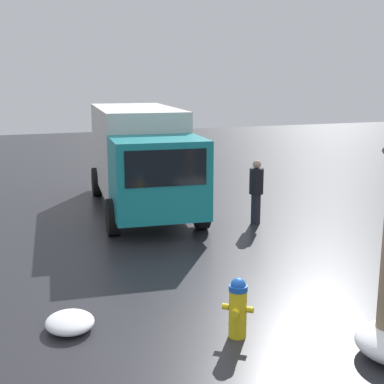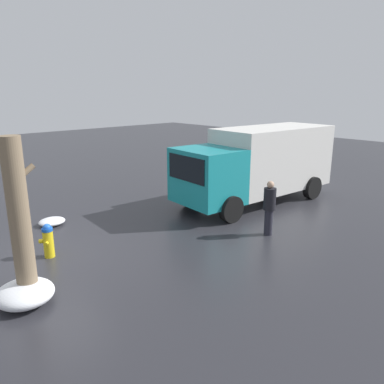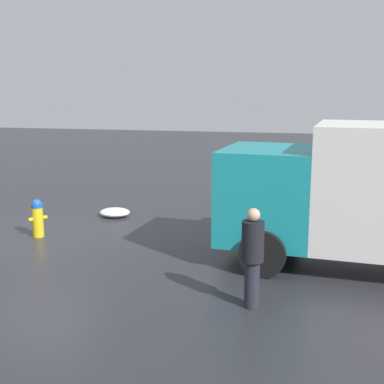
{
  "view_description": "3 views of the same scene",
  "coord_description": "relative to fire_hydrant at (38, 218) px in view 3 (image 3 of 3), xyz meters",
  "views": [
    {
      "loc": [
        -6.62,
        3.09,
        3.79
      ],
      "look_at": [
        4.2,
        -0.8,
        1.27
      ],
      "focal_mm": 50.0,
      "sensor_mm": 36.0,
      "label": 1
    },
    {
      "loc": [
        -3.51,
        -9.17,
        4.25
      ],
      "look_at": [
        4.69,
        -0.5,
        0.99
      ],
      "focal_mm": 35.0,
      "sensor_mm": 36.0,
      "label": 2
    },
    {
      "loc": [
        6.38,
        -11.27,
        3.59
      ],
      "look_at": [
        3.69,
        0.45,
        1.17
      ],
      "focal_mm": 50.0,
      "sensor_mm": 36.0,
      "label": 3
    }
  ],
  "objects": [
    {
      "name": "fire_hydrant",
      "position": [
        0.0,
        0.0,
        0.0
      ],
      "size": [
        0.4,
        0.42,
        0.92
      ],
      "rotation": [
        0.0,
        0.0,
        2.49
      ],
      "color": "yellow",
      "rests_on": "ground_plane"
    },
    {
      "name": "ground_plane",
      "position": [
        0.0,
        -0.0,
        -0.47
      ],
      "size": [
        60.0,
        60.0,
        0.0
      ],
      "primitive_type": "plane",
      "color": "#28282D"
    },
    {
      "name": "pedestrian",
      "position": [
        5.49,
        -3.02,
        0.44
      ],
      "size": [
        0.36,
        0.36,
        1.67
      ],
      "rotation": [
        0.0,
        0.0,
        3.6
      ],
      "color": "#23232D",
      "rests_on": "ground_plane"
    },
    {
      "name": "snow_pile_by_hydrant",
      "position": [
        1.07,
        2.3,
        -0.35
      ],
      "size": [
        0.84,
        0.74,
        0.23
      ],
      "color": "white",
      "rests_on": "ground_plane"
    }
  ]
}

